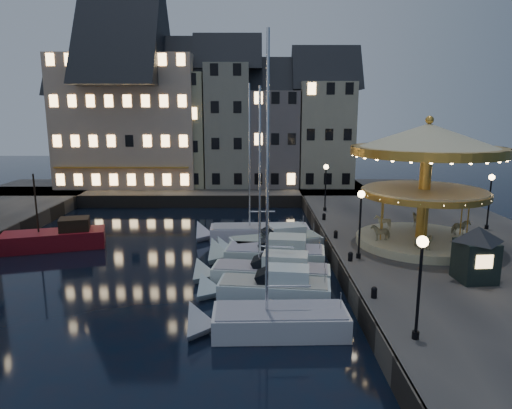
{
  "coord_description": "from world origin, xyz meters",
  "views": [
    {
      "loc": [
        0.89,
        -25.44,
        10.04
      ],
      "look_at": [
        1.0,
        8.0,
        3.2
      ],
      "focal_mm": 32.0,
      "sensor_mm": 36.0,
      "label": 1
    }
  ],
  "objects_px": {
    "streetlamp_b": "(360,215)",
    "bollard_a": "(374,292)",
    "red_fishing_boat": "(57,239)",
    "carousel": "(427,161)",
    "streetlamp_d": "(490,194)",
    "bollard_b": "(350,256)",
    "motorboat_b": "(266,290)",
    "streetlamp_c": "(326,181)",
    "motorboat_c": "(264,273)",
    "motorboat_e": "(271,244)",
    "bollard_c": "(336,234)",
    "motorboat_d": "(269,255)",
    "ticket_kiosk": "(477,244)",
    "bollard_d": "(324,216)",
    "streetlamp_a": "(420,273)",
    "motorboat_f": "(252,233)",
    "motorboat_a": "(268,322)"
  },
  "relations": [
    {
      "from": "bollard_d",
      "to": "motorboat_b",
      "type": "relative_size",
      "value": 0.08
    },
    {
      "from": "motorboat_e",
      "to": "bollard_c",
      "type": "bearing_deg",
      "value": -9.85
    },
    {
      "from": "bollard_d",
      "to": "streetlamp_c",
      "type": "bearing_deg",
      "value": 80.27
    },
    {
      "from": "motorboat_e",
      "to": "carousel",
      "type": "relative_size",
      "value": 0.79
    },
    {
      "from": "motorboat_e",
      "to": "red_fishing_boat",
      "type": "height_order",
      "value": "red_fishing_boat"
    },
    {
      "from": "bollard_c",
      "to": "motorboat_a",
      "type": "height_order",
      "value": "motorboat_a"
    },
    {
      "from": "streetlamp_a",
      "to": "streetlamp_d",
      "type": "distance_m",
      "value": 20.41
    },
    {
      "from": "motorboat_c",
      "to": "streetlamp_a",
      "type": "bearing_deg",
      "value": -57.61
    },
    {
      "from": "motorboat_e",
      "to": "motorboat_c",
      "type": "bearing_deg",
      "value": -95.52
    },
    {
      "from": "bollard_d",
      "to": "carousel",
      "type": "distance_m",
      "value": 10.42
    },
    {
      "from": "streetlamp_c",
      "to": "motorboat_b",
      "type": "bearing_deg",
      "value": -108.6
    },
    {
      "from": "red_fishing_boat",
      "to": "carousel",
      "type": "relative_size",
      "value": 0.78
    },
    {
      "from": "streetlamp_b",
      "to": "carousel",
      "type": "height_order",
      "value": "carousel"
    },
    {
      "from": "streetlamp_b",
      "to": "bollard_d",
      "type": "xyz_separation_m",
      "value": [
        -0.6,
        10.0,
        -2.41
      ]
    },
    {
      "from": "streetlamp_a",
      "to": "motorboat_f",
      "type": "bearing_deg",
      "value": 109.22
    },
    {
      "from": "streetlamp_b",
      "to": "bollard_a",
      "type": "distance_m",
      "value": 6.5
    },
    {
      "from": "streetlamp_d",
      "to": "motorboat_b",
      "type": "distance_m",
      "value": 20.17
    },
    {
      "from": "bollard_c",
      "to": "streetlamp_b",
      "type": "bearing_deg",
      "value": -82.41
    },
    {
      "from": "red_fishing_boat",
      "to": "carousel",
      "type": "distance_m",
      "value": 26.85
    },
    {
      "from": "streetlamp_a",
      "to": "motorboat_f",
      "type": "distance_m",
      "value": 20.07
    },
    {
      "from": "carousel",
      "to": "streetlamp_d",
      "type": "bearing_deg",
      "value": 32.72
    },
    {
      "from": "red_fishing_boat",
      "to": "ticket_kiosk",
      "type": "bearing_deg",
      "value": -21.03
    },
    {
      "from": "ticket_kiosk",
      "to": "bollard_b",
      "type": "bearing_deg",
      "value": 150.97
    },
    {
      "from": "streetlamp_b",
      "to": "motorboat_b",
      "type": "xyz_separation_m",
      "value": [
        -5.68,
        -3.36,
        -3.38
      ]
    },
    {
      "from": "motorboat_b",
      "to": "motorboat_c",
      "type": "relative_size",
      "value": 0.67
    },
    {
      "from": "bollard_a",
      "to": "bollard_d",
      "type": "distance_m",
      "value": 16.0
    },
    {
      "from": "motorboat_c",
      "to": "ticket_kiosk",
      "type": "height_order",
      "value": "motorboat_c"
    },
    {
      "from": "motorboat_a",
      "to": "bollard_c",
      "type": "bearing_deg",
      "value": 66.06
    },
    {
      "from": "bollard_d",
      "to": "motorboat_b",
      "type": "bearing_deg",
      "value": -110.8
    },
    {
      "from": "streetlamp_b",
      "to": "motorboat_d",
      "type": "distance_m",
      "value": 6.9
    },
    {
      "from": "bollard_d",
      "to": "motorboat_a",
      "type": "distance_m",
      "value": 17.8
    },
    {
      "from": "streetlamp_a",
      "to": "carousel",
      "type": "distance_m",
      "value": 13.98
    },
    {
      "from": "streetlamp_b",
      "to": "bollard_a",
      "type": "relative_size",
      "value": 7.32
    },
    {
      "from": "motorboat_d",
      "to": "red_fishing_boat",
      "type": "bearing_deg",
      "value": 167.06
    },
    {
      "from": "motorboat_c",
      "to": "carousel",
      "type": "height_order",
      "value": "motorboat_c"
    },
    {
      "from": "motorboat_b",
      "to": "streetlamp_c",
      "type": "bearing_deg",
      "value": 71.4
    },
    {
      "from": "bollard_c",
      "to": "motorboat_e",
      "type": "bearing_deg",
      "value": 170.15
    },
    {
      "from": "streetlamp_c",
      "to": "motorboat_e",
      "type": "height_order",
      "value": "streetlamp_c"
    },
    {
      "from": "red_fishing_boat",
      "to": "streetlamp_b",
      "type": "bearing_deg",
      "value": -16.84
    },
    {
      "from": "streetlamp_d",
      "to": "ticket_kiosk",
      "type": "xyz_separation_m",
      "value": [
        -6.06,
        -10.74,
        -0.73
      ]
    },
    {
      "from": "streetlamp_c",
      "to": "red_fishing_boat",
      "type": "xyz_separation_m",
      "value": [
        -21.09,
        -7.12,
        -3.32
      ]
    },
    {
      "from": "carousel",
      "to": "ticket_kiosk",
      "type": "bearing_deg",
      "value": -86.05
    },
    {
      "from": "bollard_b",
      "to": "carousel",
      "type": "distance_m",
      "value": 8.24
    },
    {
      "from": "bollard_a",
      "to": "bollard_c",
      "type": "relative_size",
      "value": 1.0
    },
    {
      "from": "motorboat_d",
      "to": "motorboat_f",
      "type": "relative_size",
      "value": 0.65
    },
    {
      "from": "streetlamp_a",
      "to": "ticket_kiosk",
      "type": "relative_size",
      "value": 1.25
    },
    {
      "from": "bollard_a",
      "to": "streetlamp_d",
      "type": "bearing_deg",
      "value": 47.53
    },
    {
      "from": "streetlamp_b",
      "to": "streetlamp_d",
      "type": "distance_m",
      "value": 13.29
    },
    {
      "from": "streetlamp_b",
      "to": "motorboat_e",
      "type": "relative_size",
      "value": 0.55
    },
    {
      "from": "streetlamp_b",
      "to": "motorboat_c",
      "type": "distance_m",
      "value": 6.71
    }
  ]
}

